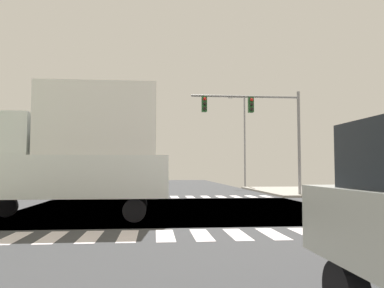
# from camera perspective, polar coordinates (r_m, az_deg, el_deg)

# --- Properties ---
(ground) EXTENTS (90.00, 90.00, 0.05)m
(ground) POSITION_cam_1_polar(r_m,az_deg,el_deg) (18.35, -2.15, -9.34)
(ground) COLOR #3A3B3E
(sidewalk_corner_ne) EXTENTS (12.00, 12.00, 0.14)m
(sidewalk_corner_ne) POSITION_cam_1_polar(r_m,az_deg,el_deg) (33.38, 19.58, -6.37)
(sidewalk_corner_ne) COLOR #A09B91
(sidewalk_corner_ne) RESTS_ON ground
(crosswalk_near) EXTENTS (13.50, 2.00, 0.01)m
(crosswalk_near) POSITION_cam_1_polar(r_m,az_deg,el_deg) (11.10, -1.24, -12.99)
(crosswalk_near) COLOR white
(crosswalk_near) RESTS_ON ground
(crosswalk_far) EXTENTS (13.50, 2.00, 0.01)m
(crosswalk_far) POSITION_cam_1_polar(r_m,az_deg,el_deg) (25.60, -3.67, -7.63)
(crosswalk_far) COLOR white
(crosswalk_far) RESTS_ON ground
(traffic_signal_mast) EXTENTS (7.30, 0.55, 6.97)m
(traffic_signal_mast) POSITION_cam_1_polar(r_m,az_deg,el_deg) (26.46, 9.52, 3.75)
(traffic_signal_mast) COLOR gray
(traffic_signal_mast) RESTS_ON ground
(street_lamp) EXTENTS (1.78, 0.32, 9.10)m
(street_lamp) POSITION_cam_1_polar(r_m,az_deg,el_deg) (39.96, 7.29, 1.54)
(street_lamp) COLOR gray
(street_lamp) RESTS_ON ground
(sedan_farside_2) EXTENTS (1.80, 4.30, 1.88)m
(sedan_farside_2) POSITION_cam_1_polar(r_m,az_deg,el_deg) (51.84, -6.52, -4.32)
(sedan_farside_2) COLOR black
(sedan_farside_2) RESTS_ON ground
(sedan_trailing_3) EXTENTS (1.80, 4.30, 1.88)m
(sedan_trailing_3) POSITION_cam_1_polar(r_m,az_deg,el_deg) (58.50, -9.35, -4.21)
(sedan_trailing_3) COLOR black
(sedan_trailing_3) RESTS_ON ground
(box_truck_middle_2) EXTENTS (7.20, 2.40, 4.85)m
(box_truck_middle_2) POSITION_cam_1_polar(r_m,az_deg,el_deg) (15.02, -16.53, -0.59)
(box_truck_middle_2) COLOR black
(box_truck_middle_2) RESTS_ON ground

